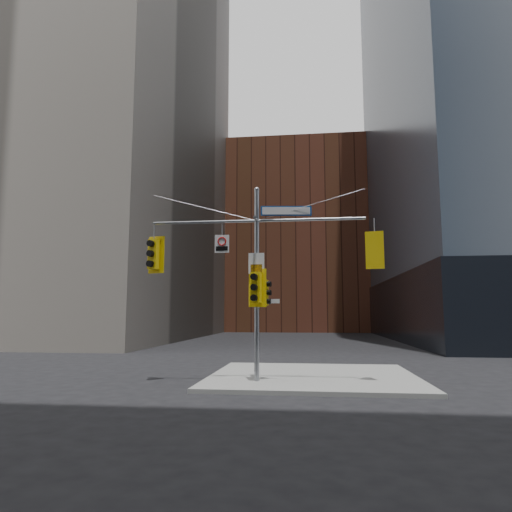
% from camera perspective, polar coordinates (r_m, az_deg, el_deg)
% --- Properties ---
extents(ground, '(160.00, 160.00, 0.00)m').
position_cam_1_polar(ground, '(15.01, -0.84, -16.99)').
color(ground, black).
rests_on(ground, ground).
extents(sidewalk_corner, '(8.00, 8.00, 0.15)m').
position_cam_1_polar(sidewalk_corner, '(18.82, 7.11, -14.71)').
color(sidewalk_corner, gray).
rests_on(sidewalk_corner, ground).
extents(brick_midrise, '(26.00, 20.00, 28.00)m').
position_cam_1_polar(brick_midrise, '(73.58, 5.24, 1.77)').
color(brick_midrise, brown).
rests_on(brick_midrise, ground).
extents(signal_assembly, '(8.00, 0.80, 7.30)m').
position_cam_1_polar(signal_assembly, '(16.87, 0.09, -0.85)').
color(signal_assembly, gray).
rests_on(signal_assembly, ground).
extents(traffic_light_west_arm, '(0.67, 0.63, 1.43)m').
position_cam_1_polar(traffic_light_west_arm, '(17.83, -12.67, 0.22)').
color(traffic_light_west_arm, yellow).
rests_on(traffic_light_west_arm, ground).
extents(traffic_light_east_arm, '(0.64, 0.58, 1.35)m').
position_cam_1_polar(traffic_light_east_arm, '(16.96, 14.67, 0.66)').
color(traffic_light_east_arm, yellow).
rests_on(traffic_light_east_arm, ground).
extents(traffic_light_pole_side, '(0.40, 0.34, 0.94)m').
position_cam_1_polar(traffic_light_pole_side, '(16.75, 1.18, -4.61)').
color(traffic_light_pole_side, yellow).
rests_on(traffic_light_pole_side, ground).
extents(traffic_light_pole_front, '(0.66, 0.59, 1.40)m').
position_cam_1_polar(traffic_light_pole_front, '(16.53, -0.01, -3.97)').
color(traffic_light_pole_front, yellow).
rests_on(traffic_light_pole_front, ground).
extents(street_sign_blade, '(1.89, 0.28, 0.37)m').
position_cam_1_polar(street_sign_blade, '(17.10, 3.79, 5.65)').
color(street_sign_blade, navy).
rests_on(street_sign_blade, ground).
extents(regulatory_sign_arm, '(0.54, 0.06, 0.68)m').
position_cam_1_polar(regulatory_sign_arm, '(17.15, -4.28, 1.60)').
color(regulatory_sign_arm, silver).
rests_on(regulatory_sign_arm, ground).
extents(regulatory_sign_pole, '(0.58, 0.05, 0.77)m').
position_cam_1_polar(regulatory_sign_pole, '(16.75, 0.05, -0.99)').
color(regulatory_sign_pole, silver).
rests_on(regulatory_sign_pole, ground).
extents(street_blade_ew, '(0.78, 0.12, 0.16)m').
position_cam_1_polar(street_blade_ew, '(16.73, 1.64, -5.67)').
color(street_blade_ew, silver).
rests_on(street_blade_ew, ground).
extents(street_blade_ns, '(0.04, 0.79, 0.16)m').
position_cam_1_polar(street_blade_ns, '(17.22, 0.28, -6.36)').
color(street_blade_ns, '#145926').
rests_on(street_blade_ns, ground).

